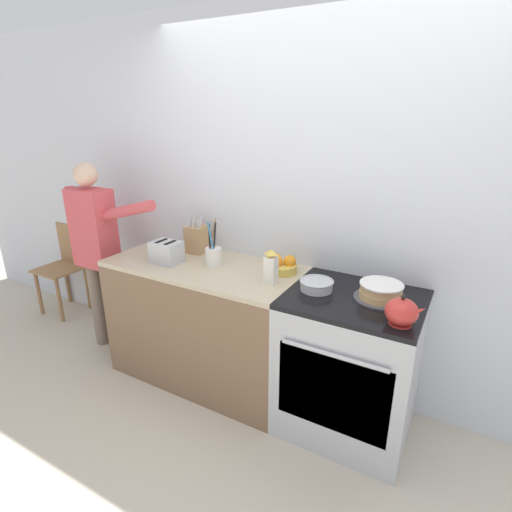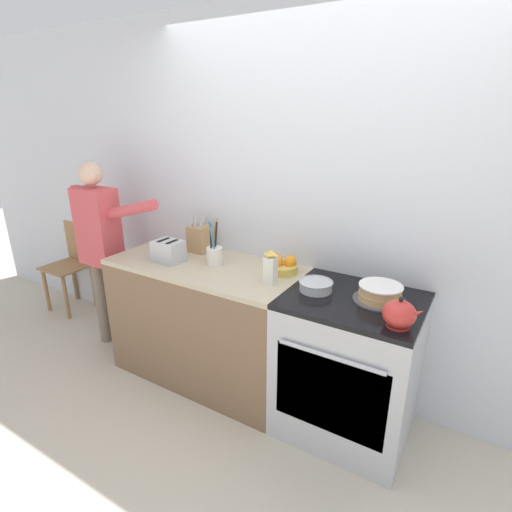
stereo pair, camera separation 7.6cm
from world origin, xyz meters
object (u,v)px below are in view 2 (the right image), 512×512
object	(u,v)px
layer_cake	(380,294)
dining_chair	(74,260)
stove_range	(348,366)
milk_carton	(271,268)
fruit_bowl	(282,265)
mixing_bowl	(316,286)
tea_kettle	(400,314)
utensil_crock	(215,255)
knife_block	(200,238)
toaster	(168,251)
person_baker	(101,242)

from	to	relation	value
layer_cake	dining_chair	size ratio (longest dim) A/B	0.34
stove_range	milk_carton	world-z (taller)	milk_carton
fruit_bowl	layer_cake	bearing A→B (deg)	-8.52
dining_chair	mixing_bowl	bearing A→B (deg)	19.26
tea_kettle	utensil_crock	bearing A→B (deg)	170.39
milk_carton	knife_block	bearing A→B (deg)	161.37
layer_cake	tea_kettle	distance (m)	0.29
mixing_bowl	knife_block	world-z (taller)	knife_block
mixing_bowl	milk_carton	distance (m)	0.30
stove_range	layer_cake	xyz separation A→B (m)	(0.13, 0.04, 0.50)
mixing_bowl	toaster	xyz separation A→B (m)	(-1.10, -0.08, 0.04)
mixing_bowl	person_baker	size ratio (longest dim) A/B	0.13
layer_cake	toaster	world-z (taller)	toaster
stove_range	utensil_crock	bearing A→B (deg)	178.54
stove_range	knife_block	xyz separation A→B (m)	(-1.28, 0.20, 0.56)
tea_kettle	person_baker	size ratio (longest dim) A/B	0.13
person_baker	layer_cake	bearing A→B (deg)	-2.65
dining_chair	stove_range	bearing A→B (deg)	19.93
mixing_bowl	utensil_crock	xyz separation A→B (m)	(-0.78, 0.04, 0.04)
mixing_bowl	utensil_crock	bearing A→B (deg)	177.09
tea_kettle	dining_chair	distance (m)	3.32
milk_carton	toaster	bearing A→B (deg)	-177.60
layer_cake	tea_kettle	world-z (taller)	tea_kettle
mixing_bowl	fruit_bowl	xyz separation A→B (m)	(-0.32, 0.16, 0.02)
knife_block	layer_cake	bearing A→B (deg)	-6.23
knife_block	person_baker	world-z (taller)	person_baker
knife_block	mixing_bowl	bearing A→B (deg)	-11.47
tea_kettle	dining_chair	xyz separation A→B (m)	(-3.26, 0.42, -0.48)
knife_block	utensil_crock	world-z (taller)	utensil_crock
stove_range	toaster	size ratio (longest dim) A/B	4.19
fruit_bowl	milk_carton	world-z (taller)	milk_carton
toaster	person_baker	distance (m)	0.75
utensil_crock	dining_chair	bearing A→B (deg)	174.04
tea_kettle	layer_cake	bearing A→B (deg)	123.21
layer_cake	toaster	size ratio (longest dim) A/B	1.37
dining_chair	toaster	bearing A→B (deg)	13.22
layer_cake	person_baker	xyz separation A→B (m)	(-2.21, -0.13, -0.03)
fruit_bowl	dining_chair	bearing A→B (deg)	178.02
toaster	tea_kettle	bearing A→B (deg)	-3.60
knife_block	milk_carton	world-z (taller)	knife_block
layer_cake	milk_carton	world-z (taller)	milk_carton
tea_kettle	person_baker	xyz separation A→B (m)	(-2.37, 0.11, -0.05)
layer_cake	toaster	distance (m)	1.47
knife_block	dining_chair	world-z (taller)	knife_block
milk_carton	person_baker	distance (m)	1.56
layer_cake	dining_chair	bearing A→B (deg)	176.57
utensil_crock	fruit_bowl	xyz separation A→B (m)	(0.46, 0.12, -0.02)
tea_kettle	knife_block	xyz separation A→B (m)	(-1.57, 0.39, 0.04)
tea_kettle	person_baker	bearing A→B (deg)	177.32
mixing_bowl	fruit_bowl	distance (m)	0.35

